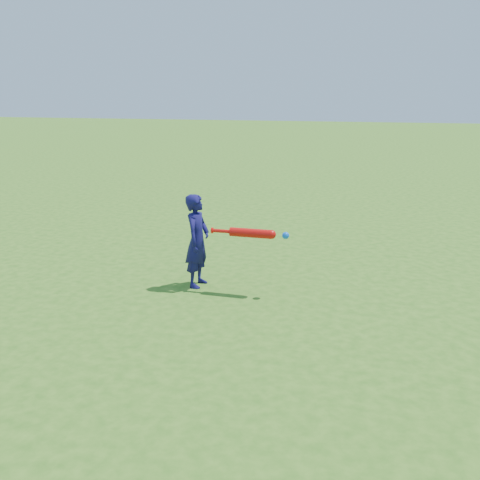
# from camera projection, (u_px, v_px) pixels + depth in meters

# --- Properties ---
(ground) EXTENTS (80.00, 80.00, 0.00)m
(ground) POSITION_uv_depth(u_px,v_px,m) (251.00, 312.00, 5.41)
(ground) COLOR #336718
(ground) RESTS_ON ground
(child) EXTENTS (0.27, 0.40, 1.06)m
(child) POSITION_uv_depth(u_px,v_px,m) (197.00, 241.00, 6.03)
(child) COLOR #14104D
(child) RESTS_ON ground
(bat_swing) EXTENTS (0.87, 0.11, 0.10)m
(bat_swing) POSITION_uv_depth(u_px,v_px,m) (254.00, 233.00, 5.76)
(bat_swing) COLOR red
(bat_swing) RESTS_ON ground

